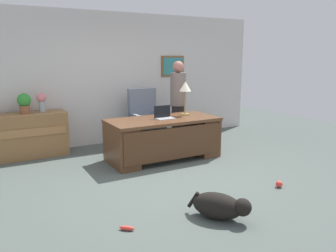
{
  "coord_description": "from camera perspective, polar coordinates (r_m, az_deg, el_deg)",
  "views": [
    {
      "loc": [
        -2.41,
        -4.2,
        1.83
      ],
      "look_at": [
        0.09,
        0.3,
        0.75
      ],
      "focal_mm": 36.09,
      "sensor_mm": 36.0,
      "label": 1
    }
  ],
  "objects": [
    {
      "name": "ground_plane",
      "position": [
        5.17,
        0.75,
        -8.86
      ],
      "size": [
        12.0,
        12.0,
        0.0
      ],
      "primitive_type": "plane",
      "color": "#4C5651"
    },
    {
      "name": "back_wall",
      "position": [
        7.23,
        -9.54,
        7.88
      ],
      "size": [
        7.0,
        0.16,
        2.7
      ],
      "color": "silver",
      "rests_on": "ground_plane"
    },
    {
      "name": "desk",
      "position": [
        6.01,
        -0.71,
        -1.87
      ],
      "size": [
        1.96,
        0.91,
        0.73
      ],
      "color": "brown",
      "rests_on": "ground_plane"
    },
    {
      "name": "credenza",
      "position": [
        6.63,
        -23.38,
        -1.54
      ],
      "size": [
        1.55,
        0.5,
        0.81
      ],
      "color": "olive",
      "rests_on": "ground_plane"
    },
    {
      "name": "armchair",
      "position": [
        6.96,
        -3.83,
        0.89
      ],
      "size": [
        0.6,
        0.59,
        1.17
      ],
      "color": "slate",
      "rests_on": "ground_plane"
    },
    {
      "name": "person_standing",
      "position": [
        6.93,
        1.7,
        4.05
      ],
      "size": [
        0.32,
        0.32,
        1.72
      ],
      "color": "#262323",
      "rests_on": "ground_plane"
    },
    {
      "name": "dog_lying",
      "position": [
        3.97,
        8.81,
        -13.19
      ],
      "size": [
        0.58,
        0.66,
        0.3
      ],
      "color": "black",
      "rests_on": "ground_plane"
    },
    {
      "name": "laptop",
      "position": [
        5.96,
        -0.72,
        1.81
      ],
      "size": [
        0.32,
        0.22,
        0.22
      ],
      "color": "#B2B5BA",
      "rests_on": "desk"
    },
    {
      "name": "desk_lamp",
      "position": [
        6.28,
        2.94,
        6.34
      ],
      "size": [
        0.22,
        0.22,
        0.63
      ],
      "color": "#9E8447",
      "rests_on": "desk"
    },
    {
      "name": "vase_with_flowers",
      "position": [
        6.57,
        -20.6,
        4.07
      ],
      "size": [
        0.17,
        0.17,
        0.35
      ],
      "color": "#97A4A7",
      "rests_on": "credenza"
    },
    {
      "name": "potted_plant",
      "position": [
        6.53,
        -23.11,
        3.7
      ],
      "size": [
        0.24,
        0.24,
        0.36
      ],
      "color": "brown",
      "rests_on": "credenza"
    },
    {
      "name": "dog_toy_ball",
      "position": [
        5.08,
        18.26,
        -9.3
      ],
      "size": [
        0.1,
        0.1,
        0.1
      ],
      "primitive_type": "sphere",
      "color": "#E53F33",
      "rests_on": "ground_plane"
    },
    {
      "name": "dog_toy_bone",
      "position": [
        3.78,
        -6.95,
        -16.75
      ],
      "size": [
        0.16,
        0.15,
        0.05
      ],
      "primitive_type": "ellipsoid",
      "rotation": [
        0.0,
        0.0,
        5.57
      ],
      "color": "#E53F33",
      "rests_on": "ground_plane"
    }
  ]
}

